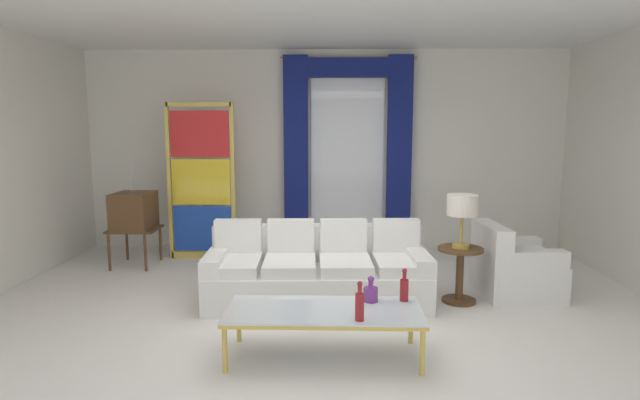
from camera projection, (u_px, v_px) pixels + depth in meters
The scene contains 15 objects.
ground_plane at pixel (318, 319), 5.05m from camera, with size 16.00×16.00×0.00m, color white.
wall_rear at pixel (324, 151), 7.86m from camera, with size 8.00×0.12×3.00m, color white.
ceiling_slab at pixel (320, 16), 5.41m from camera, with size 8.00×7.60×0.04m, color white.
curtained_window at pixel (348, 135), 7.65m from camera, with size 2.00×0.17×2.70m.
couch_white_long at pixel (317, 273), 5.55m from camera, with size 2.38×1.02×0.86m.
coffee_table at pixel (324, 313), 4.16m from camera, with size 1.58×0.66×0.41m.
bottle_blue_decanter at pixel (371, 293), 4.33m from camera, with size 0.12×0.12×0.22m.
bottle_crystal_tall at pixel (404, 288), 4.34m from camera, with size 0.07×0.07×0.28m.
bottle_amber_squat at pixel (360, 305), 3.90m from camera, with size 0.07×0.07×0.31m.
vintage_tv at pixel (134, 212), 6.89m from camera, with size 0.62×0.60×1.35m.
armchair_white at pixel (512, 269), 5.75m from camera, with size 0.87×0.86×0.80m.
stained_glass_divider at pixel (201, 185), 7.20m from camera, with size 0.95×0.05×2.20m.
peacock_figurine at pixel (226, 252), 6.83m from camera, with size 0.44×0.60×0.50m.
round_side_table at pixel (460, 270), 5.49m from camera, with size 0.48×0.48×0.59m.
table_lamp_brass at pixel (462, 208), 5.40m from camera, with size 0.32×0.32×0.57m.
Camera 1 is at (0.16, -4.83, 1.88)m, focal length 28.88 mm.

